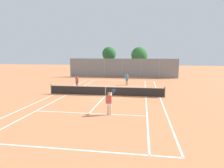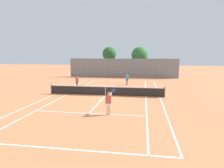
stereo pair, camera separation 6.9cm
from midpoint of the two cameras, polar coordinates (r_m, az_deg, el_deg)
ground_plane at (r=20.69m, az=-1.78°, el=-3.31°), size 120.00×120.00×0.00m
court_line_markings at (r=20.69m, az=-1.78°, el=-3.30°), size 11.10×23.90×0.01m
tennis_net at (r=20.60m, az=-1.79°, el=-1.93°), size 12.00×0.10×1.07m
player_near_side at (r=14.02m, az=-0.76°, el=-5.11°), size 0.63×0.76×1.77m
player_far_left at (r=25.35m, az=-9.91°, el=0.86°), size 0.87×0.67×1.77m
player_far_right at (r=27.49m, az=4.35°, el=1.54°), size 0.83×0.69×1.77m
loose_tennis_ball_0 at (r=18.53m, az=-1.75°, el=-4.60°), size 0.07×0.07×0.07m
loose_tennis_ball_1 at (r=13.88m, az=-24.35°, el=-9.84°), size 0.07×0.07×0.07m
back_fence at (r=36.82m, az=3.07°, el=4.57°), size 20.07×0.08×3.49m
tree_behind_left at (r=40.86m, az=-0.71°, el=8.42°), size 2.82×2.83×5.75m
tree_behind_right at (r=39.39m, az=7.80°, el=8.04°), size 3.16×3.16×5.67m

